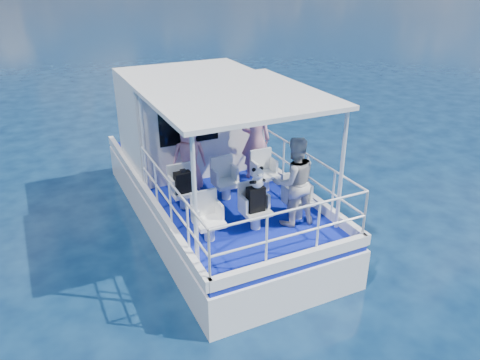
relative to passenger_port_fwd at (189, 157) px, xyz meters
name	(u,v)px	position (x,y,z in m)	size (l,w,h in m)	color
ground	(231,240)	(0.49, -0.94, -1.63)	(2000.00, 2000.00, 0.00)	#071A37
hull	(212,219)	(0.49, 0.06, -1.63)	(3.00, 7.00, 1.60)	white
deck	(211,185)	(0.49, 0.06, -0.78)	(2.90, 6.90, 0.10)	#0A1693
cabin	(189,118)	(0.49, 1.36, 0.37)	(2.85, 2.00, 2.20)	white
canopy	(234,95)	(0.49, -1.14, 1.51)	(3.00, 3.20, 0.08)	white
canopy_posts	(235,156)	(0.49, -1.19, 0.37)	(2.77, 2.97, 2.20)	white
railings	(243,192)	(0.49, -1.52, -0.23)	(2.84, 3.59, 1.00)	white
seat_port_fwd	(184,199)	(-0.41, -0.74, -0.54)	(0.48, 0.46, 0.38)	white
seat_center_fwd	(226,190)	(0.49, -0.74, -0.54)	(0.48, 0.46, 0.38)	white
seat_stbd_fwd	(265,182)	(1.39, -0.74, -0.54)	(0.48, 0.46, 0.38)	white
seat_port_aft	(209,230)	(-0.41, -2.04, -0.54)	(0.48, 0.46, 0.38)	white
seat_center_aft	(256,219)	(0.49, -2.04, -0.54)	(0.48, 0.46, 0.38)	white
seat_stbd_aft	(298,208)	(1.39, -2.04, -0.54)	(0.48, 0.46, 0.38)	white
passenger_port_fwd	(189,157)	(0.00, 0.00, 0.00)	(0.54, 0.39, 1.45)	pink
passenger_stbd_fwd	(256,140)	(1.51, -0.06, 0.15)	(0.64, 0.42, 1.76)	pink
passenger_stbd_aft	(294,182)	(1.19, -2.16, 0.11)	(0.81, 0.63, 1.68)	silver
backpack_port	(183,182)	(-0.44, -0.83, -0.14)	(0.32, 0.18, 0.41)	black
backpack_center	(256,199)	(0.47, -2.08, -0.11)	(0.31, 0.17, 0.46)	black
compact_camera	(183,171)	(-0.43, -0.83, 0.10)	(0.10, 0.06, 0.06)	black
panda	(258,177)	(0.49, -2.10, 0.31)	(0.25, 0.21, 0.38)	white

